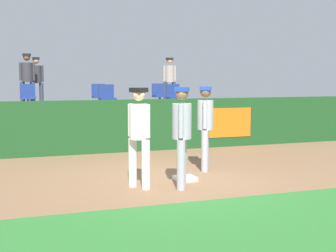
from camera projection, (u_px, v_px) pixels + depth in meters
ground_plane at (173, 181)px, 9.35m from camera, size 60.00×60.00×0.00m
grass_foreground_strip at (247, 224)px, 6.59m from camera, size 18.00×2.80×0.01m
first_base at (185, 178)px, 9.45m from camera, size 0.40×0.40×0.08m
player_fielder_home at (139, 130)px, 8.71m from camera, size 0.49×0.60×1.87m
player_runner_visitor at (205, 122)px, 10.39m from camera, size 0.47×0.48×1.86m
player_coach_visitor at (182, 130)px, 8.70m from camera, size 0.48×0.48×1.88m
field_wall at (123, 126)px, 13.06m from camera, size 18.00×0.26×1.45m
bleacher_platform at (103, 125)px, 15.48m from camera, size 18.00×4.80×1.01m
seat_back_left at (28, 95)px, 15.24m from camera, size 0.47×0.44×0.84m
seat_front_center at (107, 97)px, 14.30m from camera, size 0.47×0.44×0.84m
seat_front_right at (174, 96)px, 15.03m from camera, size 0.45×0.44×0.84m
seat_back_right at (159, 94)px, 16.76m from camera, size 0.45×0.44×0.84m
seat_back_center at (99, 95)px, 16.02m from camera, size 0.44×0.44×0.84m
spectator_hooded at (170, 78)px, 17.83m from camera, size 0.50×0.38×1.80m
spectator_capped at (36, 79)px, 16.34m from camera, size 0.49×0.34×1.75m
spectator_casual at (27, 77)px, 15.75m from camera, size 0.51×0.41×1.84m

